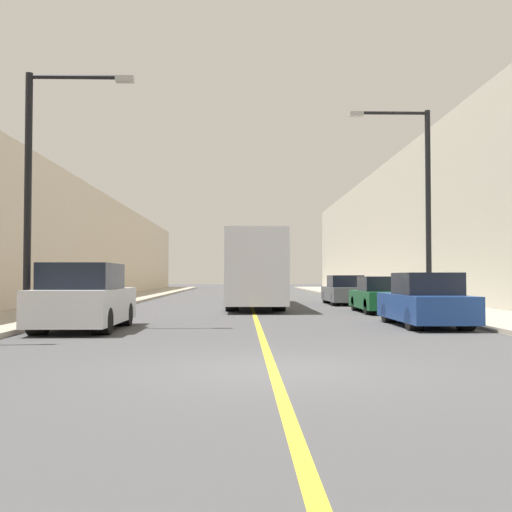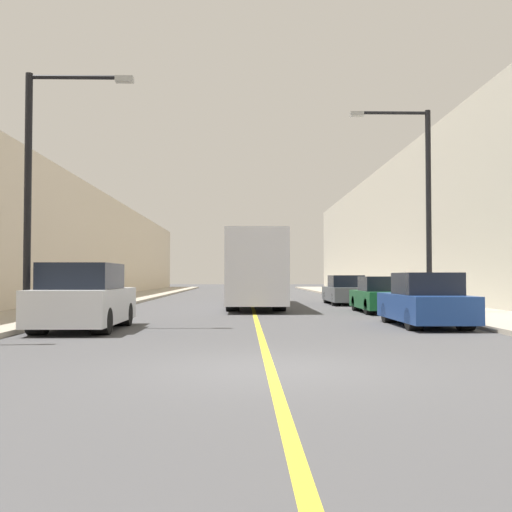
{
  "view_description": "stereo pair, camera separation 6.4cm",
  "coord_description": "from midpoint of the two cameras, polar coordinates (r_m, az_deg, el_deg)",
  "views": [
    {
      "loc": [
        -0.48,
        -9.44,
        1.46
      ],
      "look_at": [
        -0.01,
        10.27,
        2.13
      ],
      "focal_mm": 42.0,
      "sensor_mm": 36.0,
      "label": 1
    },
    {
      "loc": [
        -0.42,
        -9.45,
        1.46
      ],
      "look_at": [
        -0.01,
        10.27,
        2.13
      ],
      "focal_mm": 42.0,
      "sensor_mm": 36.0,
      "label": 2
    }
  ],
  "objects": [
    {
      "name": "ground_plane",
      "position": [
        9.57,
        1.38,
        -10.73
      ],
      "size": [
        200.0,
        200.0,
        0.0
      ],
      "primitive_type": "plane",
      "color": "#474749"
    },
    {
      "name": "car_right_far",
      "position": [
        31.4,
        8.36,
        -3.34
      ],
      "size": [
        1.8,
        4.7,
        1.51
      ],
      "color": "#51565B",
      "rests_on": "ground"
    },
    {
      "name": "parked_suv_left",
      "position": [
        16.93,
        -16.18,
        -3.97
      ],
      "size": [
        2.02,
        4.41,
        1.81
      ],
      "color": "silver",
      "rests_on": "ground"
    },
    {
      "name": "car_right_near",
      "position": [
        18.18,
        15.7,
        -4.26
      ],
      "size": [
        1.78,
        4.45,
        1.57
      ],
      "color": "navy",
      "rests_on": "ground"
    },
    {
      "name": "street_lamp_left",
      "position": [
        17.72,
        -20.06,
        7.05
      ],
      "size": [
        2.99,
        0.24,
        6.97
      ],
      "color": "black",
      "rests_on": "sidewalk_left"
    },
    {
      "name": "sidewalk_right",
      "position": [
        40.34,
        10.61,
        -3.89
      ],
      "size": [
        3.62,
        72.0,
        0.14
      ],
      "primitive_type": "cube",
      "color": "#A89E8C",
      "rests_on": "ground"
    },
    {
      "name": "building_row_right",
      "position": [
        41.41,
        15.73,
        2.7
      ],
      "size": [
        4.0,
        72.0,
        9.53
      ],
      "primitive_type": "cube",
      "color": "#B7B2A3",
      "rests_on": "ground"
    },
    {
      "name": "road_center_line",
      "position": [
        39.48,
        -0.71,
        -4.06
      ],
      "size": [
        0.16,
        72.0,
        0.01
      ],
      "primitive_type": "cube",
      "color": "gold",
      "rests_on": "ground"
    },
    {
      "name": "sidewalk_left",
      "position": [
        40.17,
        -12.08,
        -3.89
      ],
      "size": [
        3.62,
        72.0,
        0.14
      ],
      "primitive_type": "cube",
      "color": "#A89E8C",
      "rests_on": "ground"
    },
    {
      "name": "bus",
      "position": [
        28.88,
        -0.29,
        -1.26
      ],
      "size": [
        2.48,
        12.61,
        3.36
      ],
      "color": "silver",
      "rests_on": "ground"
    },
    {
      "name": "street_lamp_right",
      "position": [
        22.96,
        15.32,
        5.61
      ],
      "size": [
        2.99,
        0.24,
        7.46
      ],
      "color": "black",
      "rests_on": "sidewalk_right"
    },
    {
      "name": "building_row_left",
      "position": [
        41.07,
        -17.27,
        1.01
      ],
      "size": [
        4.0,
        72.0,
        7.03
      ],
      "primitive_type": "cube",
      "color": "beige",
      "rests_on": "ground"
    },
    {
      "name": "car_right_mid",
      "position": [
        24.59,
        11.67,
        -3.78
      ],
      "size": [
        1.76,
        4.23,
        1.46
      ],
      "color": "#145128",
      "rests_on": "ground"
    }
  ]
}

